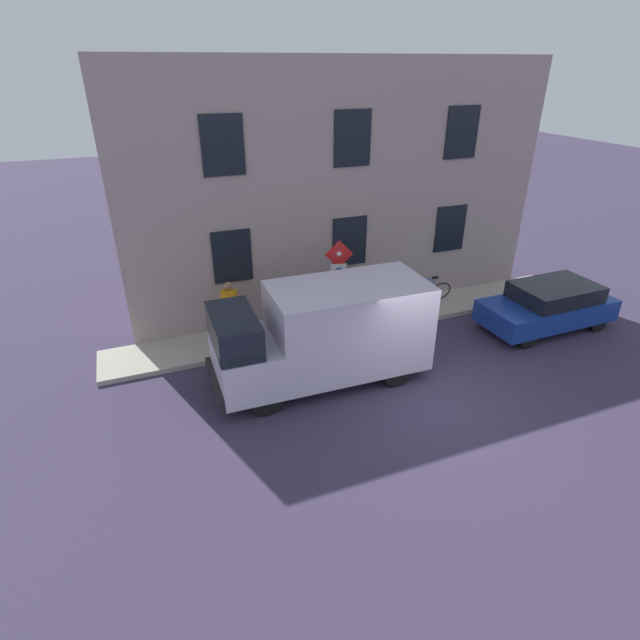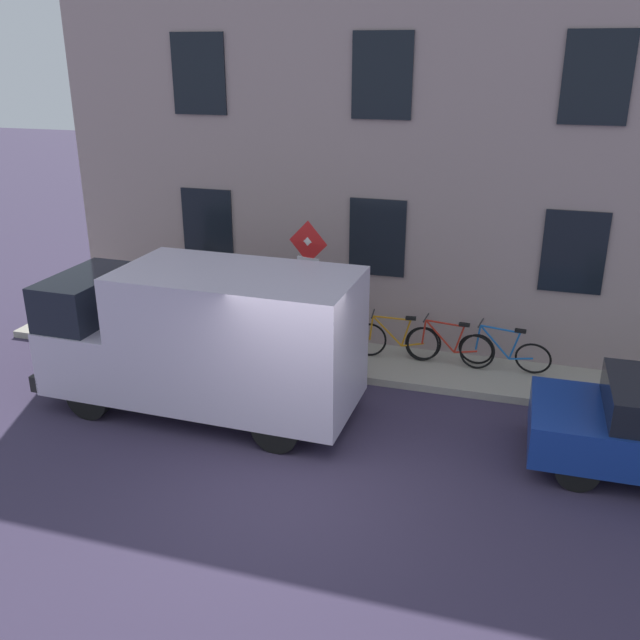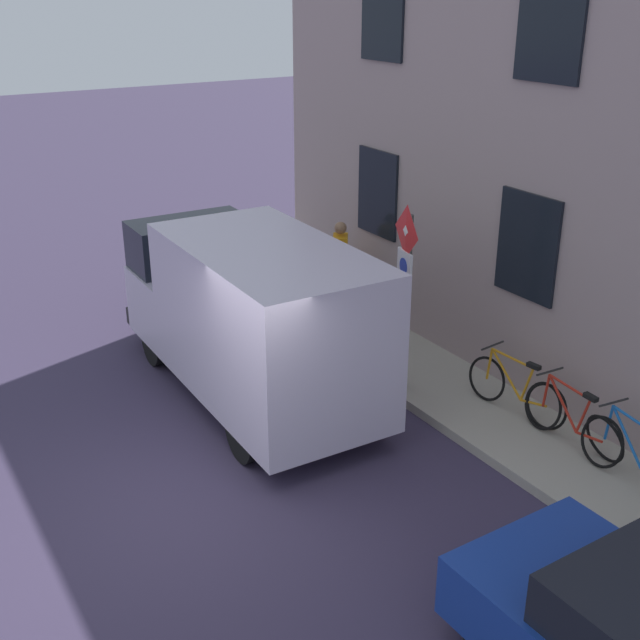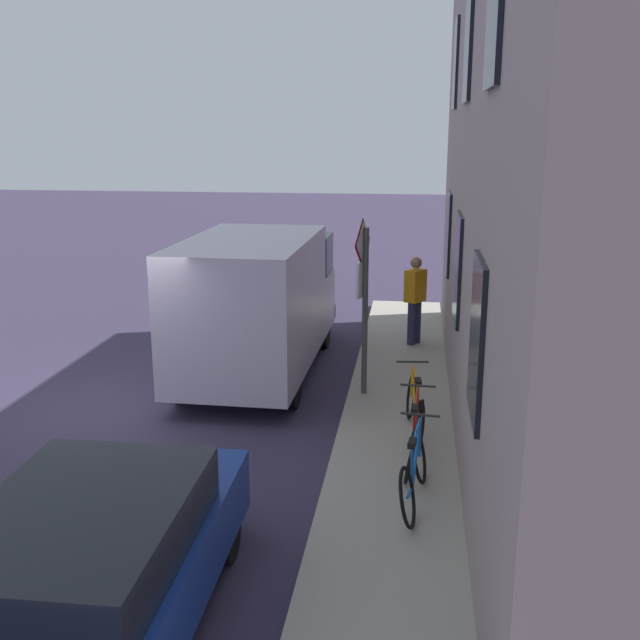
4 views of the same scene
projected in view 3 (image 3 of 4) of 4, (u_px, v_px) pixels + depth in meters
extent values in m
plane|color=#372E47|center=(208.00, 500.00, 9.71)|extent=(80.00, 80.00, 0.00)
cube|color=#A69F90|center=(473.00, 405.00, 11.72)|extent=(1.62, 15.07, 0.14)
cube|color=#A28C89|center=(557.00, 148.00, 10.88)|extent=(0.70, 13.07, 7.39)
cube|color=black|center=(528.00, 246.00, 11.21)|extent=(0.06, 1.10, 1.50)
cube|color=black|center=(378.00, 193.00, 14.03)|extent=(0.06, 1.10, 1.50)
cube|color=black|center=(551.00, 21.00, 10.06)|extent=(0.06, 1.10, 1.50)
cube|color=black|center=(383.00, 12.00, 12.88)|extent=(0.06, 1.10, 1.50)
cylinder|color=#474C47|center=(407.00, 304.00, 11.65)|extent=(0.09, 0.09, 2.65)
pyramid|color=silver|center=(405.00, 233.00, 11.21)|extent=(0.16, 0.50, 0.50)
pyramid|color=red|center=(405.00, 233.00, 11.21)|extent=(0.15, 0.55, 0.56)
cube|color=white|center=(404.00, 270.00, 11.43)|extent=(0.14, 0.44, 0.56)
cylinder|color=#1933B2|center=(403.00, 266.00, 11.39)|extent=(0.07, 0.24, 0.24)
cube|color=silver|center=(269.00, 322.00, 11.17)|extent=(2.07, 3.84, 2.18)
cube|color=silver|center=(198.00, 299.00, 13.44)|extent=(2.03, 1.44, 1.10)
cube|color=black|center=(190.00, 244.00, 13.25)|extent=(1.94, 1.02, 0.84)
cube|color=black|center=(183.00, 305.00, 14.18)|extent=(2.00, 0.20, 0.28)
cylinder|color=black|center=(155.00, 342.00, 13.03)|extent=(0.23, 0.76, 0.76)
cylinder|color=black|center=(253.00, 321.00, 13.85)|extent=(0.23, 0.76, 0.76)
cylinder|color=black|center=(244.00, 434.00, 10.39)|extent=(0.23, 0.76, 0.76)
cylinder|color=black|center=(358.00, 400.00, 11.22)|extent=(0.23, 0.76, 0.76)
cylinder|color=black|center=(609.00, 585.00, 7.91)|extent=(0.19, 0.60, 0.60)
torus|color=black|center=(605.00, 439.00, 10.11)|extent=(0.26, 0.68, 0.65)
cylinder|color=blue|center=(627.00, 437.00, 9.75)|extent=(0.11, 0.60, 0.60)
cylinder|color=blue|center=(635.00, 421.00, 9.58)|extent=(0.12, 0.73, 0.07)
cylinder|color=blue|center=(609.00, 423.00, 9.99)|extent=(0.05, 0.09, 0.50)
cylinder|color=#262626|center=(614.00, 402.00, 9.85)|extent=(0.46, 0.08, 0.03)
torus|color=black|center=(543.00, 406.00, 10.89)|extent=(0.22, 0.67, 0.65)
torus|color=black|center=(602.00, 442.00, 10.04)|extent=(0.22, 0.67, 0.65)
cylinder|color=red|center=(563.00, 403.00, 10.53)|extent=(0.07, 0.60, 0.60)
cylinder|color=red|center=(569.00, 387.00, 10.37)|extent=(0.07, 0.73, 0.07)
cylinder|color=red|center=(583.00, 416.00, 10.25)|extent=(0.05, 0.19, 0.55)
cylinder|color=red|center=(589.00, 437.00, 10.23)|extent=(0.06, 0.43, 0.12)
cylinder|color=red|center=(546.00, 391.00, 10.77)|extent=(0.04, 0.09, 0.50)
cube|color=black|center=(591.00, 397.00, 10.07)|extent=(0.09, 0.20, 0.06)
cylinder|color=#262626|center=(550.00, 371.00, 10.63)|extent=(0.46, 0.05, 0.03)
torus|color=black|center=(487.00, 379.00, 11.64)|extent=(0.18, 0.67, 0.66)
torus|color=black|center=(546.00, 406.00, 10.88)|extent=(0.18, 0.67, 0.66)
cylinder|color=orange|center=(506.00, 374.00, 11.31)|extent=(0.10, 0.60, 0.60)
cylinder|color=orange|center=(512.00, 359.00, 11.15)|extent=(0.12, 0.73, 0.07)
cylinder|color=orange|center=(527.00, 385.00, 11.06)|extent=(0.06, 0.19, 0.55)
cylinder|color=orange|center=(533.00, 403.00, 11.05)|extent=(0.08, 0.43, 0.12)
cylinder|color=orange|center=(489.00, 364.00, 11.52)|extent=(0.05, 0.09, 0.50)
cube|color=black|center=(534.00, 366.00, 10.88)|extent=(0.10, 0.21, 0.06)
cylinder|color=#262626|center=(493.00, 346.00, 11.39)|extent=(0.46, 0.08, 0.03)
cylinder|color=#262B47|center=(340.00, 289.00, 14.76)|extent=(0.16, 0.16, 0.85)
cylinder|color=#262B47|center=(340.00, 292.00, 14.59)|extent=(0.16, 0.16, 0.85)
cube|color=orange|center=(340.00, 252.00, 14.39)|extent=(0.44, 0.48, 0.62)
sphere|color=#936B4C|center=(340.00, 228.00, 14.21)|extent=(0.22, 0.22, 0.22)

